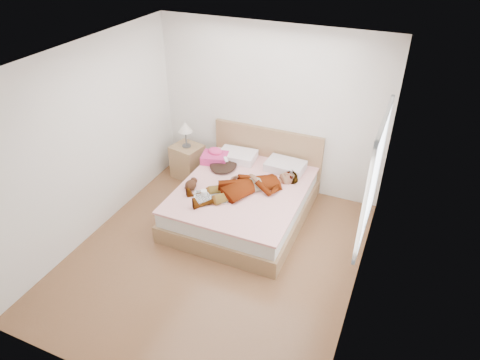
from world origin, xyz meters
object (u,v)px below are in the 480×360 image
at_px(bed, 245,198).
at_px(magazine, 211,197).
at_px(nightstand, 188,159).
at_px(towel, 215,156).
at_px(plush_toy, 191,184).
at_px(woman, 246,183).
at_px(coffee_mug, 204,193).
at_px(phone, 226,159).

relative_size(bed, magazine, 3.71).
distance_m(bed, nightstand, 1.43).
relative_size(bed, towel, 4.49).
distance_m(towel, plush_toy, 0.83).
bearing_deg(bed, woman, -61.58).
xyz_separation_m(towel, coffee_mug, (0.30, -0.94, -0.03)).
bearing_deg(magazine, bed, 56.94).
bearing_deg(woman, coffee_mug, -96.76).
bearing_deg(plush_toy, phone, 70.33).
xyz_separation_m(woman, nightstand, (-1.37, 0.72, -0.29)).
bearing_deg(coffee_mug, plush_toy, 157.06).
distance_m(bed, plush_toy, 0.83).
bearing_deg(plush_toy, towel, 92.24).
xyz_separation_m(magazine, nightstand, (-0.99, 1.08, -0.19)).
relative_size(phone, towel, 0.21).
distance_m(woman, phone, 0.64).
xyz_separation_m(phone, towel, (-0.27, 0.17, -0.10)).
distance_m(bed, coffee_mug, 0.71).
xyz_separation_m(woman, magazine, (-0.38, -0.36, -0.11)).
bearing_deg(bed, towel, 147.85).
xyz_separation_m(phone, nightstand, (-0.87, 0.32, -0.36)).
bearing_deg(magazine, nightstand, 132.49).
bearing_deg(phone, coffee_mug, -133.25).
height_order(phone, coffee_mug, phone).
distance_m(woman, bed, 0.38).
bearing_deg(towel, nightstand, 165.46).
relative_size(plush_toy, nightstand, 0.24).
height_order(phone, bed, bed).
height_order(bed, coffee_mug, bed).
bearing_deg(nightstand, woman, -27.82).
xyz_separation_m(woman, towel, (-0.77, 0.57, -0.03)).
height_order(woman, phone, woman).
relative_size(phone, coffee_mug, 0.77).
relative_size(phone, nightstand, 0.10).
relative_size(bed, coffee_mug, 16.47).
height_order(woman, magazine, woman).
xyz_separation_m(woman, bed, (-0.07, 0.13, -0.35)).
distance_m(magazine, plush_toy, 0.37).
bearing_deg(woman, magazine, -92.29).
height_order(phone, magazine, phone).
height_order(magazine, nightstand, nightstand).
relative_size(towel, plush_toy, 1.89).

